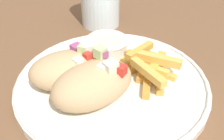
{
  "coord_description": "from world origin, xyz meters",
  "views": [
    {
      "loc": [
        -0.13,
        -0.34,
        0.99
      ],
      "look_at": [
        -0.02,
        -0.04,
        0.75
      ],
      "focal_mm": 42.0,
      "sensor_mm": 36.0,
      "label": 1
    }
  ],
  "objects_px": {
    "pita_sandwich_far": "(70,69)",
    "water_glass": "(100,1)",
    "sauce_ramekin": "(108,45)",
    "fries_pile": "(147,66)",
    "pita_sandwich_near": "(93,83)",
    "plate": "(112,82)"
  },
  "relations": [
    {
      "from": "pita_sandwich_far",
      "to": "water_glass",
      "type": "height_order",
      "value": "water_glass"
    },
    {
      "from": "pita_sandwich_far",
      "to": "water_glass",
      "type": "bearing_deg",
      "value": 65.28
    },
    {
      "from": "fries_pile",
      "to": "plate",
      "type": "bearing_deg",
      "value": -178.87
    },
    {
      "from": "pita_sandwich_far",
      "to": "fries_pile",
      "type": "distance_m",
      "value": 0.12
    },
    {
      "from": "fries_pile",
      "to": "water_glass",
      "type": "height_order",
      "value": "water_glass"
    },
    {
      "from": "plate",
      "to": "pita_sandwich_near",
      "type": "height_order",
      "value": "pita_sandwich_near"
    },
    {
      "from": "pita_sandwich_near",
      "to": "water_glass",
      "type": "bearing_deg",
      "value": 52.87
    },
    {
      "from": "plate",
      "to": "pita_sandwich_far",
      "type": "bearing_deg",
      "value": 166.91
    },
    {
      "from": "pita_sandwich_far",
      "to": "water_glass",
      "type": "distance_m",
      "value": 0.24
    },
    {
      "from": "plate",
      "to": "sauce_ramekin",
      "type": "height_order",
      "value": "sauce_ramekin"
    },
    {
      "from": "sauce_ramekin",
      "to": "fries_pile",
      "type": "bearing_deg",
      "value": -61.52
    },
    {
      "from": "sauce_ramekin",
      "to": "water_glass",
      "type": "xyz_separation_m",
      "value": [
        0.03,
        0.15,
        0.02
      ]
    },
    {
      "from": "water_glass",
      "to": "sauce_ramekin",
      "type": "bearing_deg",
      "value": -102.51
    },
    {
      "from": "pita_sandwich_far",
      "to": "fries_pile",
      "type": "height_order",
      "value": "pita_sandwich_far"
    },
    {
      "from": "pita_sandwich_far",
      "to": "sauce_ramekin",
      "type": "distance_m",
      "value": 0.1
    },
    {
      "from": "pita_sandwich_far",
      "to": "sauce_ramekin",
      "type": "bearing_deg",
      "value": 40.58
    },
    {
      "from": "plate",
      "to": "fries_pile",
      "type": "height_order",
      "value": "fries_pile"
    },
    {
      "from": "plate",
      "to": "fries_pile",
      "type": "relative_size",
      "value": 2.38
    },
    {
      "from": "plate",
      "to": "pita_sandwich_near",
      "type": "distance_m",
      "value": 0.06
    },
    {
      "from": "plate",
      "to": "pita_sandwich_far",
      "type": "height_order",
      "value": "pita_sandwich_far"
    },
    {
      "from": "pita_sandwich_near",
      "to": "pita_sandwich_far",
      "type": "xyz_separation_m",
      "value": [
        -0.02,
        0.05,
        -0.0
      ]
    },
    {
      "from": "fries_pile",
      "to": "sauce_ramekin",
      "type": "height_order",
      "value": "fries_pile"
    }
  ]
}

